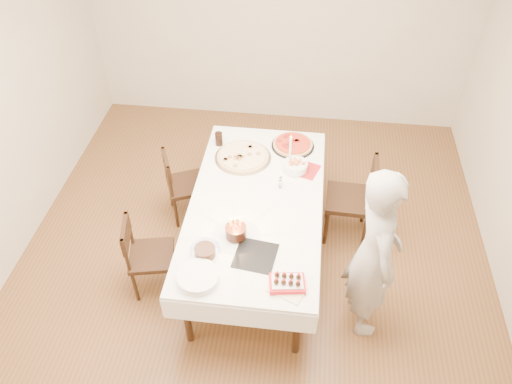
# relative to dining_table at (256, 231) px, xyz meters

# --- Properties ---
(floor) EXTENTS (5.00, 5.00, 0.00)m
(floor) POSITION_rel_dining_table_xyz_m (-0.02, -0.06, -0.38)
(floor) COLOR brown
(floor) RESTS_ON ground
(wall_back) EXTENTS (4.50, 0.04, 2.70)m
(wall_back) POSITION_rel_dining_table_xyz_m (-0.02, 2.44, 0.98)
(wall_back) COLOR beige
(wall_back) RESTS_ON floor
(dining_table) EXTENTS (1.22, 2.18, 0.75)m
(dining_table) POSITION_rel_dining_table_xyz_m (0.00, 0.00, 0.00)
(dining_table) COLOR white
(dining_table) RESTS_ON floor
(chair_right_savory) EXTENTS (0.49, 0.49, 0.91)m
(chair_right_savory) POSITION_rel_dining_table_xyz_m (0.84, 0.44, 0.08)
(chair_right_savory) COLOR black
(chair_right_savory) RESTS_ON floor
(chair_left_savory) EXTENTS (0.54, 0.54, 0.80)m
(chair_left_savory) POSITION_rel_dining_table_xyz_m (-0.76, 0.52, 0.03)
(chair_left_savory) COLOR black
(chair_left_savory) RESTS_ON floor
(chair_left_dessert) EXTENTS (0.49, 0.49, 0.80)m
(chair_left_dessert) POSITION_rel_dining_table_xyz_m (-0.86, -0.42, 0.03)
(chair_left_dessert) COLOR black
(chair_left_dessert) RESTS_ON floor
(person) EXTENTS (0.51, 0.67, 1.64)m
(person) POSITION_rel_dining_table_xyz_m (0.97, -0.53, 0.45)
(person) COLOR #A19D98
(person) RESTS_ON floor
(pizza_white) EXTENTS (0.69, 0.69, 0.04)m
(pizza_white) POSITION_rel_dining_table_xyz_m (-0.20, 0.58, 0.40)
(pizza_white) COLOR beige
(pizza_white) RESTS_ON dining_table
(pizza_pepperoni) EXTENTS (0.56, 0.56, 0.04)m
(pizza_pepperoni) POSITION_rel_dining_table_xyz_m (0.26, 0.82, 0.40)
(pizza_pepperoni) COLOR red
(pizza_pepperoni) RESTS_ON dining_table
(red_placemat) EXTENTS (0.30, 0.30, 0.01)m
(red_placemat) POSITION_rel_dining_table_xyz_m (0.40, 0.48, 0.38)
(red_placemat) COLOR #B21E1E
(red_placemat) RESTS_ON dining_table
(pasta_bowl) EXTENTS (0.23, 0.23, 0.07)m
(pasta_bowl) POSITION_rel_dining_table_xyz_m (0.31, 0.47, 0.42)
(pasta_bowl) COLOR white
(pasta_bowl) RESTS_ON dining_table
(taper_candle) EXTENTS (0.09, 0.09, 0.36)m
(taper_candle) POSITION_rel_dining_table_xyz_m (0.25, 0.51, 0.56)
(taper_candle) COLOR white
(taper_candle) RESTS_ON dining_table
(shaker_pair) EXTENTS (0.08, 0.08, 0.09)m
(shaker_pair) POSITION_rel_dining_table_xyz_m (0.19, 0.21, 0.42)
(shaker_pair) COLOR white
(shaker_pair) RESTS_ON dining_table
(cola_glass) EXTENTS (0.08, 0.08, 0.14)m
(cola_glass) POSITION_rel_dining_table_xyz_m (-0.46, 0.76, 0.44)
(cola_glass) COLOR black
(cola_glass) RESTS_ON dining_table
(layer_cake) EXTENTS (0.25, 0.25, 0.09)m
(layer_cake) POSITION_rel_dining_table_xyz_m (-0.32, -0.64, 0.42)
(layer_cake) COLOR #371D0D
(layer_cake) RESTS_ON dining_table
(cake_board) EXTENTS (0.36, 0.36, 0.01)m
(cake_board) POSITION_rel_dining_table_xyz_m (0.07, -0.60, 0.38)
(cake_board) COLOR black
(cake_board) RESTS_ON dining_table
(birthday_cake) EXTENTS (0.22, 0.22, 0.16)m
(birthday_cake) POSITION_rel_dining_table_xyz_m (-0.11, -0.42, 0.47)
(birthday_cake) COLOR #3E1B11
(birthday_cake) RESTS_ON dining_table
(strawberry_box) EXTENTS (0.28, 0.21, 0.07)m
(strawberry_box) POSITION_rel_dining_table_xyz_m (0.33, -0.85, 0.41)
(strawberry_box) COLOR red
(strawberry_box) RESTS_ON dining_table
(box_lid) EXTENTS (0.31, 0.26, 0.02)m
(box_lid) POSITION_rel_dining_table_xyz_m (0.34, -0.89, 0.38)
(box_lid) COLOR beige
(box_lid) RESTS_ON dining_table
(plate_stack) EXTENTS (0.33, 0.33, 0.06)m
(plate_stack) POSITION_rel_dining_table_xyz_m (-0.32, -0.88, 0.41)
(plate_stack) COLOR white
(plate_stack) RESTS_ON dining_table
(china_plate) EXTENTS (0.32, 0.32, 0.01)m
(china_plate) POSITION_rel_dining_table_xyz_m (-0.33, -0.59, 0.38)
(china_plate) COLOR white
(china_plate) RESTS_ON dining_table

